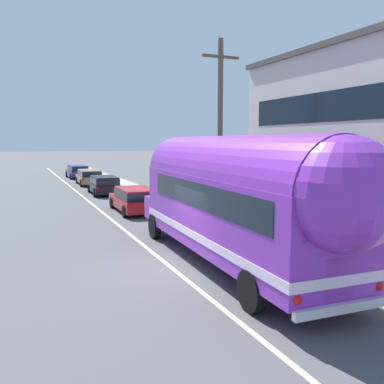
# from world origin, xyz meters

# --- Properties ---
(ground_plane) EXTENTS (300.00, 300.00, 0.00)m
(ground_plane) POSITION_xyz_m (0.00, 0.00, 0.00)
(ground_plane) COLOR #4C4C4F
(lane_markings) EXTENTS (3.75, 80.00, 0.01)m
(lane_markings) POSITION_xyz_m (1.67, 12.00, 0.00)
(lane_markings) COLOR silver
(lane_markings) RESTS_ON ground
(sidewalk_slab) EXTENTS (1.94, 90.00, 0.15)m
(sidewalk_slab) POSITION_xyz_m (4.59, 10.00, 0.07)
(sidewalk_slab) COLOR #9E9B93
(sidewalk_slab) RESTS_ON ground
(utility_pole) EXTENTS (1.80, 0.24, 8.50)m
(utility_pole) POSITION_xyz_m (4.35, 5.40, 4.42)
(utility_pole) COLOR brown
(utility_pole) RESTS_ON ground
(painted_bus) EXTENTS (2.85, 12.48, 4.12)m
(painted_bus) POSITION_xyz_m (1.78, -0.83, 2.30)
(painted_bus) COLOR purple
(painted_bus) RESTS_ON ground
(car_lead) EXTENTS (2.07, 4.76, 1.37)m
(car_lead) POSITION_xyz_m (1.69, 10.56, 0.79)
(car_lead) COLOR #A5191E
(car_lead) RESTS_ON ground
(car_second) EXTENTS (2.02, 4.33, 1.37)m
(car_second) POSITION_xyz_m (1.64, 18.89, 0.79)
(car_second) COLOR black
(car_second) RESTS_ON ground
(car_third) EXTENTS (2.02, 4.58, 1.37)m
(car_third) POSITION_xyz_m (1.76, 26.21, 0.80)
(car_third) COLOR olive
(car_third) RESTS_ON ground
(car_fourth) EXTENTS (2.03, 4.47, 1.37)m
(car_fourth) POSITION_xyz_m (1.74, 33.61, 0.79)
(car_fourth) COLOR navy
(car_fourth) RESTS_ON ground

